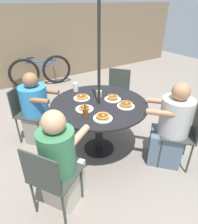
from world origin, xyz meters
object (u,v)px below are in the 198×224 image
Objects in this scene: pancake_plate_d at (85,108)px; pancake_plate_e at (103,117)px; pancake_plate_c at (82,97)px; patio_table at (99,111)px; patio_chair_west at (51,176)px; coffee_cup at (99,94)px; patio_chair_south at (27,110)px; diner_south at (38,112)px; diner_north at (170,129)px; syrup_bottle at (85,112)px; patio_chair_north at (184,131)px; bicycle at (41,71)px; pancake_plate_a at (126,105)px; patio_chair_east at (117,89)px; diner_west at (61,163)px; pancake_plate_b at (113,98)px; drinking_glass_a at (76,87)px.

pancake_plate_d is 1.00× the size of pancake_plate_e.
patio_table is at bearing -64.44° from pancake_plate_c.
coffee_cup is at bearing 93.58° from patio_chair_west.
pancake_plate_d is at bearing 77.82° from patio_chair_south.
diner_south is 4.89× the size of pancake_plate_e.
diner_north is at bearing -23.50° from pancake_plate_e.
pancake_plate_d is at bearing 64.14° from syrup_bottle.
patio_chair_north is 3.82m from bicycle.
syrup_bottle reaches higher than pancake_plate_a.
pancake_plate_c is (-0.99, -0.45, 0.27)m from patio_chair_east.
patio_chair_west is at bearing -133.77° from pancake_plate_c.
pancake_plate_c is 0.24m from coffee_cup.
pancake_plate_d is (0.55, 0.47, 0.26)m from diner_west.
diner_south reaches higher than pancake_plate_a.
patio_chair_east is at bearing 35.13° from coffee_cup.
patio_chair_north is at bearing -72.27° from bicycle.
pancake_plate_d is (-0.13, -0.30, -0.00)m from pancake_plate_c.
patio_chair_north and patio_chair_west have the same top height.
patio_table is 5.73× the size of pancake_plate_b.
diner_north reaches higher than patio_chair_west.
syrup_bottle is at bearing 110.71° from diner_north.
patio_table is 2.96m from bicycle.
pancake_plate_a reaches higher than pancake_plate_e.
drinking_glass_a is (-0.28, 0.54, 0.04)m from pancake_plate_b.
drinking_glass_a is at bearing 115.21° from coffee_cup.
pancake_plate_c is 1.00× the size of pancake_plate_e.
pancake_plate_b is at bearing -62.40° from drinking_glass_a.
syrup_bottle reaches higher than drinking_glass_a.
pancake_plate_a is 0.15× the size of bicycle.
patio_chair_east is 1.12m from pancake_plate_c.
diner_west is at bearing 45.65° from patio_chair_south.
pancake_plate_d reaches higher than patio_table.
pancake_plate_d is 0.32m from pancake_plate_e.
pancake_plate_b is (0.22, -0.01, 0.14)m from patio_table.
patio_chair_east is 0.76× the size of diner_west.
syrup_bottle is at bearing 90.06° from patio_chair_west.
patio_chair_south reaches higher than pancake_plate_a.
pancake_plate_e is at bearing -77.83° from pancake_plate_d.
pancake_plate_a is 1.75× the size of drinking_glass_a.
patio_chair_south reaches higher than pancake_plate_d.
bicycle is (0.28, 2.69, -0.40)m from pancake_plate_c.
diner_north reaches higher than coffee_cup.
patio_chair_south is at bearing 132.42° from patio_table.
bicycle is (-0.07, 3.21, -0.41)m from pancake_plate_a.
pancake_plate_b is (-0.42, 0.70, 0.27)m from diner_north.
patio_chair_east is (0.87, 0.70, -0.13)m from patio_table.
patio_chair_south is 1.50m from pancake_plate_a.
pancake_plate_b is 2.98m from bicycle.
pancake_plate_b is at bearing 97.82° from diner_south.
diner_west is 1.31m from drinking_glass_a.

